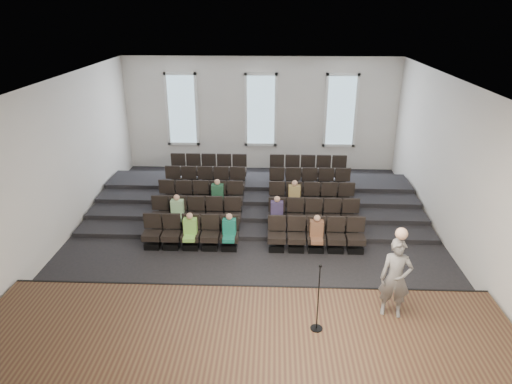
% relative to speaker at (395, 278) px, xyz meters
% --- Properties ---
extents(ground, '(14.00, 14.00, 0.00)m').
position_rel_speaker_xyz_m(ground, '(-3.31, 4.29, -1.44)').
color(ground, black).
rests_on(ground, ground).
extents(ceiling, '(12.00, 14.00, 0.02)m').
position_rel_speaker_xyz_m(ceiling, '(-3.31, 4.29, 3.57)').
color(ceiling, white).
rests_on(ceiling, ground).
extents(wall_back, '(12.00, 0.04, 5.00)m').
position_rel_speaker_xyz_m(wall_back, '(-3.31, 11.31, 1.06)').
color(wall_back, silver).
rests_on(wall_back, ground).
extents(wall_front, '(12.00, 0.04, 5.00)m').
position_rel_speaker_xyz_m(wall_front, '(-3.31, -2.73, 1.06)').
color(wall_front, silver).
rests_on(wall_front, ground).
extents(wall_left, '(0.04, 14.00, 5.00)m').
position_rel_speaker_xyz_m(wall_left, '(-9.33, 4.29, 1.06)').
color(wall_left, silver).
rests_on(wall_left, ground).
extents(wall_right, '(0.04, 14.00, 5.00)m').
position_rel_speaker_xyz_m(wall_right, '(2.71, 4.29, 1.06)').
color(wall_right, silver).
rests_on(wall_right, ground).
extents(stage, '(11.80, 3.60, 0.50)m').
position_rel_speaker_xyz_m(stage, '(-3.31, -0.81, -1.19)').
color(stage, '#4D3921').
rests_on(stage, ground).
extents(stage_lip, '(11.80, 0.06, 0.52)m').
position_rel_speaker_xyz_m(stage_lip, '(-3.31, 0.96, -1.19)').
color(stage_lip, black).
rests_on(stage_lip, ground).
extents(risers, '(11.80, 4.80, 0.60)m').
position_rel_speaker_xyz_m(risers, '(-3.31, 7.46, -1.24)').
color(risers, black).
rests_on(risers, ground).
extents(seating_rows, '(6.80, 4.70, 1.67)m').
position_rel_speaker_xyz_m(seating_rows, '(-3.31, 5.83, -0.76)').
color(seating_rows, black).
rests_on(seating_rows, ground).
extents(windows, '(8.44, 0.10, 3.24)m').
position_rel_speaker_xyz_m(windows, '(-3.31, 11.24, 1.26)').
color(windows, white).
rests_on(windows, wall_back).
extents(audience, '(4.85, 2.64, 1.10)m').
position_rel_speaker_xyz_m(audience, '(-3.67, 4.59, -0.63)').
color(audience, '#87D153').
rests_on(audience, seating_rows).
extents(speaker, '(0.76, 0.57, 1.88)m').
position_rel_speaker_xyz_m(speaker, '(0.00, 0.00, 0.00)').
color(speaker, slate).
rests_on(speaker, stage).
extents(mic_stand, '(0.27, 0.27, 1.62)m').
position_rel_speaker_xyz_m(mic_stand, '(-1.74, -0.60, -0.46)').
color(mic_stand, black).
rests_on(mic_stand, stage).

